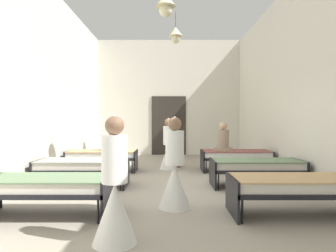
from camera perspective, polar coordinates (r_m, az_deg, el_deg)
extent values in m
cube|color=#9E9384|center=(6.42, 0.03, -12.10)|extent=(6.41, 12.21, 0.10)
cube|color=silver|center=(12.19, -0.11, 5.53)|extent=(6.21, 0.20, 4.70)
cube|color=silver|center=(6.98, -25.80, 8.70)|extent=(0.20, 11.61, 4.70)
cube|color=silver|center=(7.01, 25.75, 8.67)|extent=(0.20, 11.61, 4.70)
cube|color=#2D2823|center=(12.04, -0.11, 0.10)|extent=(1.40, 0.06, 2.40)
cone|color=beige|center=(6.75, -0.72, 23.32)|extent=(0.44, 0.44, 0.28)
sphere|color=beige|center=(6.67, -0.72, 21.56)|extent=(0.28, 0.28, 0.28)
cylinder|color=brown|center=(9.47, 1.23, 20.03)|extent=(0.02, 0.02, 0.44)
cone|color=beige|center=(9.36, 1.23, 17.89)|extent=(0.44, 0.44, 0.28)
sphere|color=beige|center=(9.30, 1.23, 16.59)|extent=(0.28, 0.28, 0.28)
cylinder|color=black|center=(4.29, -13.66, -15.85)|extent=(0.03, 0.03, 0.34)
cylinder|color=black|center=(4.96, -11.68, -13.47)|extent=(0.03, 0.03, 0.34)
cube|color=black|center=(4.83, -22.95, -11.45)|extent=(1.90, 0.84, 0.07)
cube|color=black|center=(4.58, -11.85, -13.21)|extent=(0.04, 0.84, 0.57)
cube|color=silver|center=(4.81, -22.96, -10.23)|extent=(1.82, 0.78, 0.14)
cube|color=slate|center=(4.79, -22.96, -9.27)|extent=(1.86, 0.82, 0.02)
cylinder|color=black|center=(4.30, 13.99, -15.79)|extent=(0.03, 0.03, 0.34)
cylinder|color=black|center=(4.98, 11.89, -13.44)|extent=(0.03, 0.03, 0.34)
cube|color=black|center=(4.85, 23.13, -11.39)|extent=(1.90, 0.84, 0.07)
cube|color=black|center=(4.59, 12.12, -13.17)|extent=(0.04, 0.84, 0.57)
cube|color=silver|center=(4.83, 23.14, -10.17)|extent=(1.82, 0.78, 0.14)
cube|color=tan|center=(4.82, 23.14, -9.22)|extent=(1.86, 0.82, 0.02)
cylinder|color=black|center=(6.60, -24.77, -9.89)|extent=(0.03, 0.03, 0.34)
cylinder|color=black|center=(7.25, -22.38, -8.88)|extent=(0.03, 0.03, 0.34)
cylinder|color=black|center=(6.09, -9.44, -10.71)|extent=(0.03, 0.03, 0.34)
cylinder|color=black|center=(6.79, -8.46, -9.48)|extent=(0.03, 0.03, 0.34)
cube|color=black|center=(6.59, -16.50, -8.03)|extent=(1.90, 0.84, 0.07)
cube|color=black|center=(6.92, -23.99, -8.38)|extent=(0.04, 0.84, 0.57)
cube|color=black|center=(6.41, -8.39, -9.05)|extent=(0.04, 0.84, 0.57)
cube|color=silver|center=(6.58, -16.51, -7.12)|extent=(1.82, 0.78, 0.14)
cube|color=#9E9E93|center=(6.57, -16.51, -6.42)|extent=(1.86, 0.82, 0.02)
cylinder|color=black|center=(6.10, 9.52, -10.69)|extent=(0.03, 0.03, 0.34)
cylinder|color=black|center=(6.80, 8.48, -9.46)|extent=(0.03, 0.03, 0.34)
cylinder|color=black|center=(6.62, 24.76, -9.85)|extent=(0.03, 0.03, 0.34)
cylinder|color=black|center=(7.27, 22.33, -8.85)|extent=(0.03, 0.03, 0.34)
cube|color=black|center=(6.61, 16.51, -8.00)|extent=(1.90, 0.84, 0.07)
cube|color=black|center=(6.42, 8.44, -9.03)|extent=(0.04, 0.84, 0.57)
cube|color=black|center=(6.95, 23.95, -8.34)|extent=(0.04, 0.84, 0.57)
cube|color=silver|center=(6.59, 16.52, -7.10)|extent=(1.82, 0.78, 0.14)
cube|color=slate|center=(6.58, 16.52, -6.40)|extent=(1.86, 0.82, 0.02)
cylinder|color=black|center=(8.34, -19.30, -7.55)|extent=(0.03, 0.03, 0.34)
cylinder|color=black|center=(9.01, -17.79, -6.88)|extent=(0.03, 0.03, 0.34)
cylinder|color=black|center=(7.95, -7.23, -7.92)|extent=(0.03, 0.03, 0.34)
cylinder|color=black|center=(8.65, -6.65, -7.17)|extent=(0.03, 0.03, 0.34)
cube|color=black|center=(8.42, -12.86, -6.02)|extent=(1.90, 0.84, 0.07)
cube|color=black|center=(8.68, -18.90, -6.42)|extent=(0.04, 0.84, 0.57)
cube|color=black|center=(8.28, -6.52, -6.73)|extent=(0.04, 0.84, 0.57)
cube|color=white|center=(8.40, -12.86, -5.31)|extent=(1.82, 0.78, 0.14)
cube|color=tan|center=(8.39, -12.87, -4.75)|extent=(1.86, 0.82, 0.02)
cylinder|color=black|center=(7.95, 7.17, -7.91)|extent=(0.03, 0.03, 0.34)
cylinder|color=black|center=(8.66, 6.55, -7.16)|extent=(0.03, 0.03, 0.34)
cylinder|color=black|center=(8.36, 19.20, -7.52)|extent=(0.03, 0.03, 0.34)
cylinder|color=black|center=(9.03, 17.66, -6.87)|extent=(0.03, 0.03, 0.34)
cube|color=black|center=(8.43, 12.76, -6.01)|extent=(1.90, 0.84, 0.07)
cube|color=black|center=(8.28, 6.44, -6.73)|extent=(0.04, 0.84, 0.57)
cube|color=black|center=(8.70, 18.78, -6.40)|extent=(0.04, 0.84, 0.57)
cube|color=white|center=(8.42, 12.77, -5.30)|extent=(1.82, 0.78, 0.14)
cube|color=#8C4C47|center=(8.41, 12.77, -4.74)|extent=(1.86, 0.82, 0.02)
cone|color=white|center=(4.84, 1.06, -11.62)|extent=(0.52, 0.52, 0.70)
cylinder|color=white|center=(4.75, 1.06, -4.24)|extent=(0.30, 0.30, 0.55)
sphere|color=#846047|center=(4.73, 1.06, 0.41)|extent=(0.22, 0.22, 0.22)
cone|color=white|center=(4.72, 1.06, 1.34)|extent=(0.18, 0.18, 0.10)
cone|color=white|center=(8.59, -0.17, -6.02)|extent=(0.52, 0.52, 0.70)
cylinder|color=white|center=(8.53, -0.17, -1.85)|extent=(0.30, 0.30, 0.55)
sphere|color=#846047|center=(8.52, -0.17, 0.74)|extent=(0.22, 0.22, 0.22)
cone|color=white|center=(8.52, -0.17, 1.26)|extent=(0.18, 0.18, 0.10)
cone|color=white|center=(3.58, -10.55, -16.30)|extent=(0.52, 0.52, 0.70)
cylinder|color=white|center=(3.44, -10.59, -6.32)|extent=(0.30, 0.30, 0.55)
sphere|color=#846047|center=(3.41, -10.61, 0.10)|extent=(0.22, 0.22, 0.22)
cone|color=white|center=(3.41, -10.62, 1.40)|extent=(0.18, 0.18, 0.10)
cylinder|color=gray|center=(8.31, 10.43, -2.71)|extent=(0.32, 0.32, 0.58)
cube|color=gray|center=(8.33, 10.42, -4.43)|extent=(0.44, 0.44, 0.08)
sphere|color=tan|center=(8.29, 10.44, 0.05)|extent=(0.22, 0.22, 0.22)
cylinder|color=gray|center=(8.25, -10.58, -2.74)|extent=(0.32, 0.32, 0.58)
cube|color=gray|center=(8.27, -10.57, -4.47)|extent=(0.44, 0.44, 0.08)
sphere|color=beige|center=(8.23, -10.59, 0.04)|extent=(0.22, 0.22, 0.22)
cylinder|color=brown|center=(8.97, 1.11, -6.80)|extent=(0.37, 0.37, 0.36)
cylinder|color=brown|center=(8.93, 1.11, -5.02)|extent=(0.06, 0.06, 0.20)
cone|color=#2D6633|center=(8.89, 1.11, -1.34)|extent=(0.53, 0.53, 0.95)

